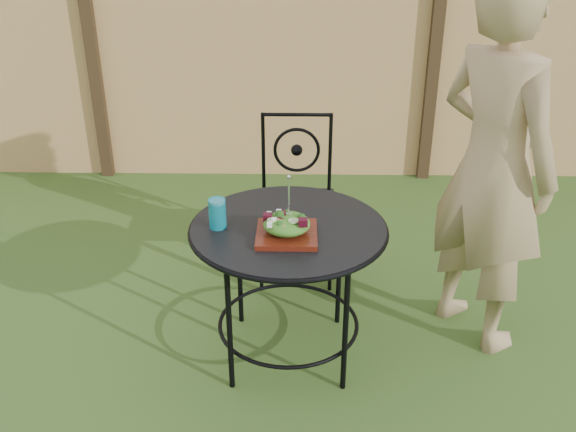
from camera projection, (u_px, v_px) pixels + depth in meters
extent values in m
plane|color=#274917|center=(244.00, 334.00, 3.40)|extent=(60.00, 60.00, 0.00)
cube|color=#EFB676|center=(263.00, 66.00, 4.96)|extent=(8.00, 0.05, 1.80)
cube|color=black|center=(94.00, 60.00, 4.91)|extent=(0.09, 0.09, 1.90)
cube|color=black|center=(434.00, 61.00, 4.87)|extent=(0.09, 0.09, 1.90)
cylinder|color=black|center=(288.00, 228.00, 2.95)|extent=(0.90, 0.90, 0.02)
torus|color=black|center=(288.00, 229.00, 2.95)|extent=(0.92, 0.92, 0.02)
torus|color=black|center=(288.00, 323.00, 3.19)|extent=(0.70, 0.70, 0.02)
cylinder|color=black|center=(339.00, 266.00, 3.34)|extent=(0.03, 0.03, 0.71)
cylinder|color=black|center=(239.00, 265.00, 3.35)|extent=(0.03, 0.03, 0.71)
cylinder|color=black|center=(229.00, 325.00, 2.89)|extent=(0.03, 0.03, 0.71)
cylinder|color=black|center=(346.00, 327.00, 2.88)|extent=(0.03, 0.03, 0.71)
cube|color=black|center=(296.00, 206.00, 3.76)|extent=(0.46, 0.46, 0.03)
cylinder|color=black|center=(297.00, 115.00, 3.73)|extent=(0.42, 0.02, 0.02)
torus|color=black|center=(297.00, 150.00, 3.83)|extent=(0.28, 0.02, 0.28)
cylinder|color=black|center=(261.00, 257.00, 3.69)|extent=(0.02, 0.02, 0.44)
cylinder|color=black|center=(330.00, 258.00, 3.68)|extent=(0.02, 0.02, 0.44)
cylinder|color=black|center=(265.00, 225.00, 4.05)|extent=(0.02, 0.02, 0.44)
cylinder|color=black|center=(328.00, 225.00, 4.04)|extent=(0.02, 0.02, 0.44)
cylinder|color=black|center=(263.00, 153.00, 3.84)|extent=(0.02, 0.02, 0.50)
cylinder|color=black|center=(330.00, 153.00, 3.83)|extent=(0.02, 0.02, 0.50)
imported|color=#9F825B|center=(493.00, 167.00, 3.04)|extent=(0.75, 0.81, 1.86)
cube|color=#430D09|center=(287.00, 234.00, 2.85)|extent=(0.27, 0.27, 0.02)
ellipsoid|color=#235614|center=(287.00, 224.00, 2.83)|extent=(0.21, 0.21, 0.08)
cylinder|color=silver|center=(289.00, 197.00, 2.77)|extent=(0.01, 0.01, 0.18)
cylinder|color=#0C7A8E|center=(217.00, 213.00, 2.91)|extent=(0.08, 0.08, 0.14)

